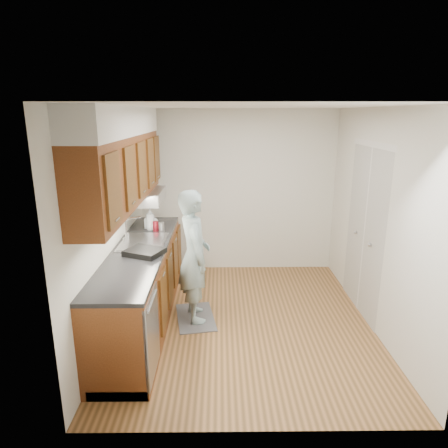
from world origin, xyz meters
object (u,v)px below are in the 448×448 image
soap_bottle_c (153,220)px  soap_bottle_b (149,221)px  steel_can (162,227)px  dish_rack (145,252)px  person (194,248)px  soap_bottle_a (150,219)px  soda_can (156,226)px

soap_bottle_c → soap_bottle_b: bearing=-120.1°
steel_can → dish_rack: steel_can is taller
person → soap_bottle_a: (-0.62, 0.67, 0.18)m
soap_bottle_c → soda_can: 0.23m
soap_bottle_b → soap_bottle_c: 0.10m
soap_bottle_c → dish_rack: soap_bottle_c is taller
soda_can → dish_rack: 0.91m
person → soap_bottle_b: person is taller
person → dish_rack: person is taller
steel_can → person: bearing=-50.4°
soap_bottle_b → dish_rack: (0.13, -1.04, -0.07)m
soap_bottle_a → soda_can: soap_bottle_a is taller
dish_rack → person: bearing=54.3°
person → soap_bottle_c: person is taller
soap_bottle_a → dish_rack: 0.98m
soap_bottle_a → soap_bottle_b: size_ratio=1.45×
dish_rack → soap_bottle_a: bearing=119.7°
soap_bottle_a → dish_rack: (0.10, -0.97, -0.12)m
soap_bottle_b → soda_can: size_ratio=1.61×
soda_can → soap_bottle_a: bearing=140.9°
soap_bottle_b → soap_bottle_c: bearing=59.9°
soap_bottle_a → soda_can: bearing=-39.1°
dish_rack → soap_bottle_b: bearing=121.1°
soap_bottle_c → steel_can: size_ratio=1.36×
soap_bottle_b → steel_can: 0.28m
soap_bottle_b → dish_rack: soap_bottle_b is taller
soap_bottle_a → soap_bottle_c: size_ratio=1.72×
soap_bottle_a → dish_rack: soap_bottle_a is taller
steel_can → dish_rack: bearing=-94.6°
soap_bottle_a → dish_rack: bearing=-84.2°
person → dish_rack: (-0.52, -0.30, 0.06)m
soda_can → dish_rack: (0.02, -0.91, -0.03)m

